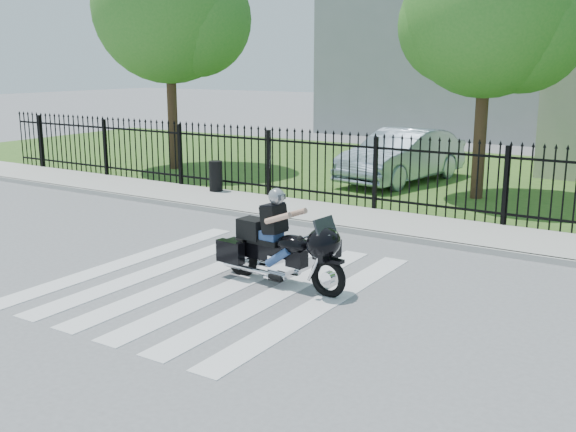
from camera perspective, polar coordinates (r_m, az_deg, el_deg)
The scene contains 12 objects.
ground at distance 11.08m, azimuth -6.23°, elevation -5.52°, with size 120.00×120.00×0.00m, color slate.
crosswalk at distance 11.08m, azimuth -6.23°, elevation -5.49°, with size 5.00×5.50×0.01m, color silver, non-canonical shape.
sidewalk at distance 15.13m, azimuth 5.67°, elevation -0.24°, with size 40.00×2.00×0.12m, color #ADAAA3.
curb at distance 14.27m, azimuth 3.85°, elevation -1.01°, with size 40.00×0.12×0.12m, color #ADAAA3.
grass_strip at distance 21.51m, azimuth 14.20°, elevation 3.23°, with size 40.00×12.00×0.02m, color #2F5A1F.
iron_fence at distance 15.85m, azimuth 7.39°, elevation 3.43°, with size 26.00×0.04×1.80m.
tree_left at distance 22.57m, azimuth -10.09°, elevation 17.02°, with size 4.80×4.80×7.58m.
tree_mid at distance 17.95m, azimuth 16.56°, elevation 16.17°, with size 4.20×4.20×6.78m.
building_tall at distance 35.58m, azimuth 17.53°, elevation 16.42°, with size 15.00×10.00×12.00m, color gray.
motorcycle_rider at distance 10.70m, azimuth -0.76°, elevation -2.45°, with size 2.42×0.90×1.60m.
parked_car at distance 20.13m, azimuth 9.63°, elevation 5.06°, with size 1.64×4.69×1.55m, color #95A7BB.
litter_bin at distance 18.03m, azimuth -6.13°, elevation 3.38°, with size 0.36×0.36×0.80m, color black.
Camera 1 is at (6.64, -8.16, 3.50)m, focal length 42.00 mm.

